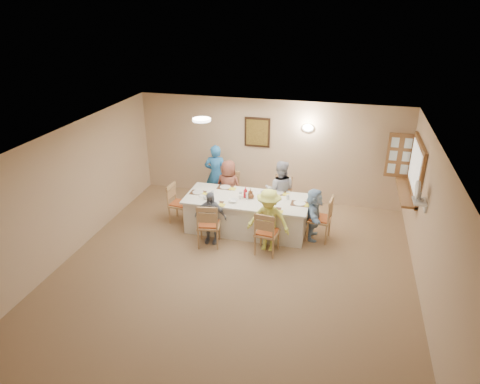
% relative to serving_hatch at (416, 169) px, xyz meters
% --- Properties ---
extents(ground, '(7.00, 7.00, 0.00)m').
position_rel_serving_hatch_xyz_m(ground, '(-3.21, -2.40, -1.50)').
color(ground, '#977D59').
extents(room_walls, '(7.00, 7.00, 7.00)m').
position_rel_serving_hatch_xyz_m(room_walls, '(-3.21, -2.40, 0.01)').
color(room_walls, '#CCA98B').
rests_on(room_walls, ground).
extents(wall_picture, '(0.62, 0.05, 0.72)m').
position_rel_serving_hatch_xyz_m(wall_picture, '(-3.51, 1.06, 0.20)').
color(wall_picture, black).
rests_on(wall_picture, room_walls).
extents(wall_sconce, '(0.26, 0.09, 0.18)m').
position_rel_serving_hatch_xyz_m(wall_sconce, '(-2.31, 1.04, 0.40)').
color(wall_sconce, white).
rests_on(wall_sconce, room_walls).
extents(ceiling_light, '(0.36, 0.36, 0.05)m').
position_rel_serving_hatch_xyz_m(ceiling_light, '(-4.21, -0.90, 0.97)').
color(ceiling_light, white).
rests_on(ceiling_light, room_walls).
extents(serving_hatch, '(0.06, 1.50, 1.15)m').
position_rel_serving_hatch_xyz_m(serving_hatch, '(0.00, 0.00, 0.00)').
color(serving_hatch, brown).
rests_on(serving_hatch, room_walls).
extents(hatch_sill, '(0.30, 1.50, 0.05)m').
position_rel_serving_hatch_xyz_m(hatch_sill, '(-0.12, 0.00, -0.53)').
color(hatch_sill, brown).
rests_on(hatch_sill, room_walls).
extents(shutter_door, '(0.55, 0.04, 1.00)m').
position_rel_serving_hatch_xyz_m(shutter_door, '(-0.26, 0.76, 0.00)').
color(shutter_door, brown).
rests_on(shutter_door, room_walls).
extents(fan_shelf, '(0.22, 0.36, 0.03)m').
position_rel_serving_hatch_xyz_m(fan_shelf, '(-0.08, -1.35, -0.10)').
color(fan_shelf, white).
rests_on(fan_shelf, room_walls).
extents(desk_fan, '(0.30, 0.30, 0.28)m').
position_rel_serving_hatch_xyz_m(desk_fan, '(-0.11, -1.35, 0.05)').
color(desk_fan, '#A5A5A8').
rests_on(desk_fan, fan_shelf).
extents(dining_table, '(2.63, 1.11, 0.76)m').
position_rel_serving_hatch_xyz_m(dining_table, '(-3.35, -0.65, -1.12)').
color(dining_table, silver).
rests_on(dining_table, ground).
extents(chair_back_left, '(0.49, 0.49, 0.94)m').
position_rel_serving_hatch_xyz_m(chair_back_left, '(-3.95, 0.15, -1.03)').
color(chair_back_left, tan).
rests_on(chair_back_left, ground).
extents(chair_back_right, '(0.51, 0.51, 0.95)m').
position_rel_serving_hatch_xyz_m(chair_back_right, '(-2.75, 0.15, -1.03)').
color(chair_back_right, tan).
rests_on(chair_back_right, ground).
extents(chair_front_left, '(0.54, 0.54, 0.97)m').
position_rel_serving_hatch_xyz_m(chair_front_left, '(-3.95, -1.45, -1.02)').
color(chair_front_left, tan).
rests_on(chair_front_left, ground).
extents(chair_front_right, '(0.50, 0.50, 0.94)m').
position_rel_serving_hatch_xyz_m(chair_front_right, '(-2.75, -1.45, -1.03)').
color(chair_front_right, tan).
rests_on(chair_front_right, ground).
extents(chair_left_end, '(0.47, 0.47, 0.89)m').
position_rel_serving_hatch_xyz_m(chair_left_end, '(-4.90, -0.65, -1.05)').
color(chair_left_end, tan).
rests_on(chair_left_end, ground).
extents(chair_right_end, '(0.52, 0.52, 0.97)m').
position_rel_serving_hatch_xyz_m(chair_right_end, '(-1.80, -0.65, -1.02)').
color(chair_right_end, tan).
rests_on(chair_right_end, ground).
extents(diner_back_left, '(0.75, 0.59, 1.30)m').
position_rel_serving_hatch_xyz_m(diner_back_left, '(-3.95, 0.03, -0.85)').
color(diner_back_left, brown).
rests_on(diner_back_left, ground).
extents(diner_back_right, '(0.75, 0.62, 1.41)m').
position_rel_serving_hatch_xyz_m(diner_back_right, '(-2.75, 0.03, -0.80)').
color(diner_back_right, '#ABAAB9').
rests_on(diner_back_right, ground).
extents(diner_front_left, '(0.69, 0.35, 1.14)m').
position_rel_serving_hatch_xyz_m(diner_front_left, '(-3.95, -1.33, -0.93)').
color(diner_front_left, slate).
rests_on(diner_front_left, ground).
extents(diner_front_right, '(0.91, 0.59, 1.32)m').
position_rel_serving_hatch_xyz_m(diner_front_right, '(-2.75, -1.33, -0.84)').
color(diner_front_right, '#EEF661').
rests_on(diner_front_right, ground).
extents(diner_right_end, '(1.06, 0.39, 1.13)m').
position_rel_serving_hatch_xyz_m(diner_right_end, '(-1.93, -0.65, -0.94)').
color(diner_right_end, '#97BBE1').
rests_on(diner_right_end, ground).
extents(caregiver, '(0.64, 0.51, 1.49)m').
position_rel_serving_hatch_xyz_m(caregiver, '(-4.40, 0.50, -0.76)').
color(caregiver, '#2973BE').
rests_on(caregiver, ground).
extents(placemat_fl, '(0.36, 0.27, 0.01)m').
position_rel_serving_hatch_xyz_m(placemat_fl, '(-3.95, -1.07, -0.74)').
color(placemat_fl, '#472B19').
rests_on(placemat_fl, dining_table).
extents(plate_fl, '(0.23, 0.23, 0.01)m').
position_rel_serving_hatch_xyz_m(plate_fl, '(-3.95, -1.07, -0.73)').
color(plate_fl, white).
rests_on(plate_fl, dining_table).
extents(napkin_fl, '(0.13, 0.13, 0.01)m').
position_rel_serving_hatch_xyz_m(napkin_fl, '(-3.77, -1.12, -0.73)').
color(napkin_fl, yellow).
rests_on(napkin_fl, dining_table).
extents(placemat_fr, '(0.38, 0.28, 0.01)m').
position_rel_serving_hatch_xyz_m(placemat_fr, '(-2.75, -1.07, -0.74)').
color(placemat_fr, '#472B19').
rests_on(placemat_fr, dining_table).
extents(plate_fr, '(0.24, 0.24, 0.01)m').
position_rel_serving_hatch_xyz_m(plate_fr, '(-2.75, -1.07, -0.73)').
color(plate_fr, white).
rests_on(plate_fr, dining_table).
extents(napkin_fr, '(0.13, 0.13, 0.01)m').
position_rel_serving_hatch_xyz_m(napkin_fr, '(-2.57, -1.12, -0.73)').
color(napkin_fr, yellow).
rests_on(napkin_fr, dining_table).
extents(placemat_bl, '(0.35, 0.26, 0.01)m').
position_rel_serving_hatch_xyz_m(placemat_bl, '(-3.95, -0.23, -0.74)').
color(placemat_bl, '#472B19').
rests_on(placemat_bl, dining_table).
extents(plate_bl, '(0.24, 0.24, 0.01)m').
position_rel_serving_hatch_xyz_m(plate_bl, '(-3.95, -0.23, -0.73)').
color(plate_bl, white).
rests_on(plate_bl, dining_table).
extents(napkin_bl, '(0.14, 0.14, 0.01)m').
position_rel_serving_hatch_xyz_m(napkin_bl, '(-3.77, -0.28, -0.73)').
color(napkin_bl, yellow).
rests_on(napkin_bl, dining_table).
extents(placemat_br, '(0.33, 0.24, 0.01)m').
position_rel_serving_hatch_xyz_m(placemat_br, '(-2.75, -0.23, -0.74)').
color(placemat_br, '#472B19').
rests_on(placemat_br, dining_table).
extents(plate_br, '(0.24, 0.24, 0.01)m').
position_rel_serving_hatch_xyz_m(plate_br, '(-2.75, -0.23, -0.73)').
color(plate_br, white).
rests_on(plate_br, dining_table).
extents(napkin_br, '(0.14, 0.14, 0.01)m').
position_rel_serving_hatch_xyz_m(napkin_br, '(-2.57, -0.28, -0.73)').
color(napkin_br, yellow).
rests_on(napkin_br, dining_table).
extents(placemat_le, '(0.33, 0.25, 0.01)m').
position_rel_serving_hatch_xyz_m(placemat_le, '(-4.45, -0.65, -0.74)').
color(placemat_le, '#472B19').
rests_on(placemat_le, dining_table).
extents(plate_le, '(0.24, 0.24, 0.01)m').
position_rel_serving_hatch_xyz_m(plate_le, '(-4.45, -0.65, -0.73)').
color(plate_le, white).
rests_on(plate_le, dining_table).
extents(napkin_le, '(0.13, 0.13, 0.01)m').
position_rel_serving_hatch_xyz_m(napkin_le, '(-4.27, -0.70, -0.73)').
color(napkin_le, yellow).
rests_on(napkin_le, dining_table).
extents(placemat_re, '(0.36, 0.27, 0.01)m').
position_rel_serving_hatch_xyz_m(placemat_re, '(-2.23, -0.65, -0.74)').
color(placemat_re, '#472B19').
rests_on(placemat_re, dining_table).
extents(plate_re, '(0.25, 0.25, 0.02)m').
position_rel_serving_hatch_xyz_m(plate_re, '(-2.23, -0.65, -0.73)').
color(plate_re, white).
rests_on(plate_re, dining_table).
extents(napkin_re, '(0.14, 0.14, 0.01)m').
position_rel_serving_hatch_xyz_m(napkin_re, '(-2.05, -0.70, -0.73)').
color(napkin_re, yellow).
rests_on(napkin_re, dining_table).
extents(teacup_a, '(0.18, 0.18, 0.09)m').
position_rel_serving_hatch_xyz_m(teacup_a, '(-4.17, -0.93, -0.70)').
color(teacup_a, white).
rests_on(teacup_a, dining_table).
extents(teacup_b, '(0.15, 0.15, 0.09)m').
position_rel_serving_hatch_xyz_m(teacup_b, '(-2.95, -0.16, -0.69)').
color(teacup_b, white).
rests_on(teacup_b, dining_table).
extents(bowl_a, '(0.23, 0.23, 0.05)m').
position_rel_serving_hatch_xyz_m(bowl_a, '(-3.58, -0.90, -0.72)').
color(bowl_a, white).
rests_on(bowl_a, dining_table).
extents(bowl_b, '(0.24, 0.24, 0.06)m').
position_rel_serving_hatch_xyz_m(bowl_b, '(-3.01, -0.37, -0.71)').
color(bowl_b, white).
rests_on(bowl_b, dining_table).
extents(condiment_ketchup, '(0.13, 0.13, 0.25)m').
position_rel_serving_hatch_xyz_m(condiment_ketchup, '(-3.38, -0.63, -0.62)').
color(condiment_ketchup, '#AD0E18').
rests_on(condiment_ketchup, dining_table).
extents(condiment_brown, '(0.13, 0.13, 0.21)m').
position_rel_serving_hatch_xyz_m(condiment_brown, '(-3.28, -0.62, -0.63)').
color(condiment_brown, brown).
rests_on(condiment_brown, dining_table).
extents(condiment_malt, '(0.19, 0.19, 0.16)m').
position_rel_serving_hatch_xyz_m(condiment_malt, '(-3.26, -0.64, -0.66)').
color(condiment_malt, brown).
rests_on(condiment_malt, dining_table).
extents(drinking_glass, '(0.07, 0.07, 0.10)m').
position_rel_serving_hatch_xyz_m(drinking_glass, '(-3.50, -0.60, -0.68)').
color(drinking_glass, silver).
rests_on(drinking_glass, dining_table).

